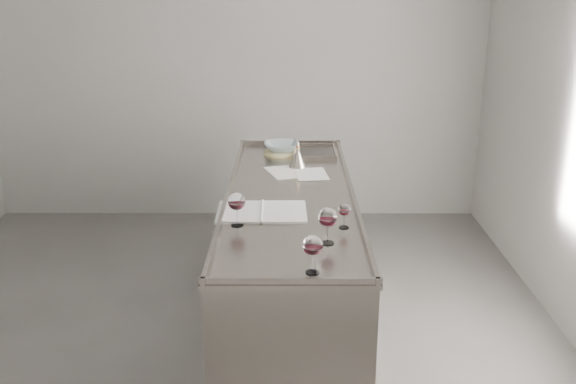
{
  "coord_description": "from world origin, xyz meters",
  "views": [
    {
      "loc": [
        0.5,
        -3.31,
        2.15
      ],
      "look_at": [
        0.49,
        0.09,
        1.02
      ],
      "focal_mm": 40.0,
      "sensor_mm": 36.0,
      "label": 1
    }
  ],
  "objects_px": {
    "counter": "(290,265)",
    "wine_glass_small": "(344,210)",
    "ceramic_bowl": "(282,147)",
    "wine_glass_right": "(328,218)",
    "wine_glass_middle": "(313,246)",
    "notebook": "(262,212)",
    "wine_funnel": "(298,159)",
    "wine_glass_left": "(237,202)"
  },
  "relations": [
    {
      "from": "wine_glass_middle",
      "to": "counter",
      "type": "bearing_deg",
      "value": 95.09
    },
    {
      "from": "wine_glass_middle",
      "to": "wine_glass_small",
      "type": "bearing_deg",
      "value": 71.45
    },
    {
      "from": "wine_glass_right",
      "to": "wine_funnel",
      "type": "bearing_deg",
      "value": 95.54
    },
    {
      "from": "notebook",
      "to": "ceramic_bowl",
      "type": "distance_m",
      "value": 1.25
    },
    {
      "from": "wine_glass_small",
      "to": "notebook",
      "type": "xyz_separation_m",
      "value": [
        -0.43,
        0.22,
        -0.09
      ]
    },
    {
      "from": "wine_glass_left",
      "to": "wine_glass_middle",
      "type": "bearing_deg",
      "value": -56.58
    },
    {
      "from": "counter",
      "to": "wine_funnel",
      "type": "height_order",
      "value": "wine_funnel"
    },
    {
      "from": "counter",
      "to": "ceramic_bowl",
      "type": "bearing_deg",
      "value": 93.92
    },
    {
      "from": "wine_glass_small",
      "to": "counter",
      "type": "bearing_deg",
      "value": 116.58
    },
    {
      "from": "wine_glass_right",
      "to": "notebook",
      "type": "relative_size",
      "value": 0.37
    },
    {
      "from": "wine_glass_left",
      "to": "wine_glass_middle",
      "type": "distance_m",
      "value": 0.67
    },
    {
      "from": "wine_glass_middle",
      "to": "ceramic_bowl",
      "type": "xyz_separation_m",
      "value": [
        -0.16,
        2.0,
        -0.07
      ]
    },
    {
      "from": "wine_glass_left",
      "to": "wine_glass_middle",
      "type": "xyz_separation_m",
      "value": [
        0.37,
        -0.56,
        -0.0
      ]
    },
    {
      "from": "ceramic_bowl",
      "to": "wine_glass_right",
      "type": "bearing_deg",
      "value": -81.77
    },
    {
      "from": "wine_funnel",
      "to": "ceramic_bowl",
      "type": "bearing_deg",
      "value": 107.76
    },
    {
      "from": "notebook",
      "to": "wine_funnel",
      "type": "bearing_deg",
      "value": 75.99
    },
    {
      "from": "wine_glass_right",
      "to": "notebook",
      "type": "bearing_deg",
      "value": 128.44
    },
    {
      "from": "wine_glass_left",
      "to": "wine_glass_right",
      "type": "bearing_deg",
      "value": -27.55
    },
    {
      "from": "wine_glass_small",
      "to": "notebook",
      "type": "relative_size",
      "value": 0.27
    },
    {
      "from": "wine_glass_middle",
      "to": "notebook",
      "type": "relative_size",
      "value": 0.36
    },
    {
      "from": "wine_glass_middle",
      "to": "wine_funnel",
      "type": "height_order",
      "value": "wine_funnel"
    },
    {
      "from": "notebook",
      "to": "wine_funnel",
      "type": "xyz_separation_m",
      "value": [
        0.21,
        0.89,
        0.05
      ]
    },
    {
      "from": "counter",
      "to": "wine_glass_small",
      "type": "distance_m",
      "value": 0.83
    },
    {
      "from": "wine_glass_left",
      "to": "wine_funnel",
      "type": "relative_size",
      "value": 0.99
    },
    {
      "from": "counter",
      "to": "notebook",
      "type": "height_order",
      "value": "counter"
    },
    {
      "from": "notebook",
      "to": "wine_glass_small",
      "type": "bearing_deg",
      "value": -27.6
    },
    {
      "from": "wine_glass_small",
      "to": "notebook",
      "type": "bearing_deg",
      "value": 153.4
    },
    {
      "from": "counter",
      "to": "wine_glass_middle",
      "type": "xyz_separation_m",
      "value": [
        0.1,
        -1.08,
        0.59
      ]
    },
    {
      "from": "ceramic_bowl",
      "to": "wine_glass_small",
      "type": "bearing_deg",
      "value": -77.02
    },
    {
      "from": "wine_glass_middle",
      "to": "wine_glass_left",
      "type": "bearing_deg",
      "value": 123.42
    },
    {
      "from": "wine_glass_middle",
      "to": "wine_glass_right",
      "type": "bearing_deg",
      "value": 75.84
    },
    {
      "from": "wine_funnel",
      "to": "wine_glass_small",
      "type": "bearing_deg",
      "value": -78.6
    },
    {
      "from": "notebook",
      "to": "ceramic_bowl",
      "type": "bearing_deg",
      "value": 84.77
    },
    {
      "from": "wine_glass_middle",
      "to": "wine_glass_small",
      "type": "distance_m",
      "value": 0.56
    },
    {
      "from": "wine_glass_right",
      "to": "wine_glass_middle",
      "type": "bearing_deg",
      "value": -104.16
    },
    {
      "from": "wine_glass_right",
      "to": "ceramic_bowl",
      "type": "height_order",
      "value": "wine_glass_right"
    },
    {
      "from": "wine_glass_middle",
      "to": "ceramic_bowl",
      "type": "relative_size",
      "value": 0.69
    },
    {
      "from": "wine_glass_middle",
      "to": "ceramic_bowl",
      "type": "distance_m",
      "value": 2.0
    },
    {
      "from": "ceramic_bowl",
      "to": "wine_glass_middle",
      "type": "bearing_deg",
      "value": -85.44
    },
    {
      "from": "wine_glass_right",
      "to": "ceramic_bowl",
      "type": "bearing_deg",
      "value": 98.23
    },
    {
      "from": "notebook",
      "to": "wine_funnel",
      "type": "relative_size",
      "value": 2.67
    },
    {
      "from": "wine_glass_middle",
      "to": "wine_glass_right",
      "type": "height_order",
      "value": "wine_glass_right"
    }
  ]
}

